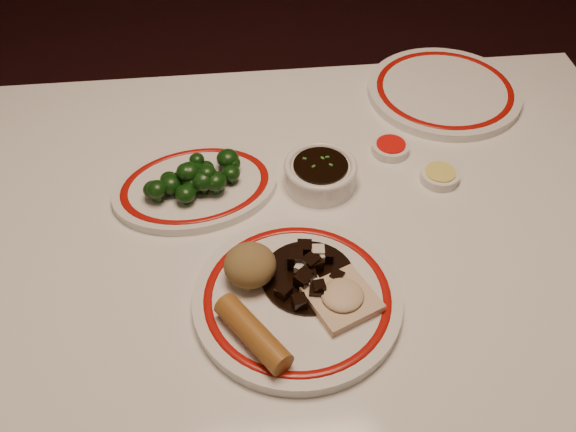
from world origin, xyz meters
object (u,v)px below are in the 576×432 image
at_px(dining_table, 303,273).
at_px(broccoli_pile, 195,177).
at_px(main_plate, 297,299).
at_px(fried_wonton, 342,298).
at_px(stirfry_heap, 309,274).
at_px(soy_bowl, 320,175).
at_px(broccoli_plate, 196,187).
at_px(rice_mound, 250,265).
at_px(spring_roll, 253,333).

distance_m(dining_table, broccoli_pile, 0.23).
relative_size(main_plate, fried_wonton, 3.34).
height_order(dining_table, broccoli_pile, broccoli_pile).
bearing_deg(broccoli_pile, stirfry_heap, -53.09).
xyz_separation_m(dining_table, main_plate, (-0.02, -0.13, 0.10)).
bearing_deg(stirfry_heap, broccoli_pile, 126.91).
bearing_deg(fried_wonton, soy_bowl, 88.45).
xyz_separation_m(broccoli_pile, soy_bowl, (0.20, 0.00, -0.02)).
height_order(fried_wonton, broccoli_pile, broccoli_pile).
bearing_deg(broccoli_plate, soy_bowl, -1.19).
bearing_deg(broccoli_plate, dining_table, -35.09).
height_order(stirfry_heap, soy_bowl, stirfry_heap).
distance_m(fried_wonton, stirfry_heap, 0.06).
relative_size(stirfry_heap, soy_bowl, 1.13).
bearing_deg(rice_mound, main_plate, -32.47).
distance_m(spring_roll, fried_wonton, 0.13).
relative_size(fried_wonton, stirfry_heap, 0.84).
height_order(main_plate, broccoli_pile, broccoli_pile).
distance_m(rice_mound, fried_wonton, 0.13).
bearing_deg(spring_roll, broccoli_pile, 69.78).
relative_size(main_plate, soy_bowl, 3.15).
bearing_deg(soy_bowl, broccoli_plate, 178.81).
height_order(main_plate, broccoli_plate, main_plate).
bearing_deg(stirfry_heap, spring_roll, -131.82).
distance_m(rice_mound, spring_roll, 0.10).
relative_size(main_plate, rice_mound, 5.05).
height_order(rice_mound, stirfry_heap, rice_mound).
distance_m(main_plate, fried_wonton, 0.06).
distance_m(dining_table, spring_roll, 0.25).
bearing_deg(broccoli_plate, main_plate, -60.35).
height_order(dining_table, rice_mound, rice_mound).
height_order(dining_table, soy_bowl, soy_bowl).
relative_size(main_plate, spring_roll, 2.99).
bearing_deg(rice_mound, spring_roll, -91.98).
xyz_separation_m(fried_wonton, soy_bowl, (0.01, 0.25, -0.01)).
height_order(dining_table, spring_roll, spring_roll).
relative_size(rice_mound, fried_wonton, 0.66).
bearing_deg(spring_roll, soy_bowl, 33.17).
distance_m(dining_table, fried_wonton, 0.19).
xyz_separation_m(rice_mound, soy_bowl, (0.13, 0.20, -0.02)).
distance_m(stirfry_heap, broccoli_plate, 0.26).
xyz_separation_m(spring_roll, broccoli_pile, (-0.07, 0.30, 0.00)).
bearing_deg(main_plate, broccoli_pile, 120.15).
distance_m(broccoli_plate, broccoli_pile, 0.03).
xyz_separation_m(main_plate, soy_bowl, (0.06, 0.24, 0.01)).
xyz_separation_m(dining_table, fried_wonton, (0.03, -0.14, 0.12)).
distance_m(rice_mound, broccoli_pile, 0.21).
relative_size(main_plate, broccoli_pile, 2.38).
bearing_deg(broccoli_pile, spring_roll, -76.60).
bearing_deg(dining_table, main_plate, -101.17).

